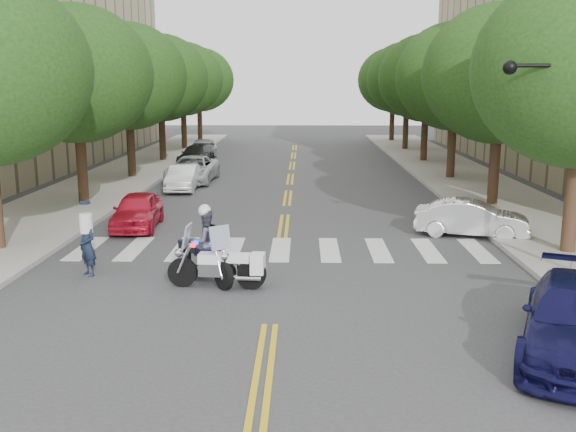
{
  "coord_description": "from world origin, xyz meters",
  "views": [
    {
      "loc": [
        0.7,
        -13.18,
        5.13
      ],
      "look_at": [
        0.26,
        5.47,
        1.3
      ],
      "focal_mm": 40.0,
      "sensor_mm": 36.0,
      "label": 1
    }
  ],
  "objects_px": {
    "motorcycle_police": "(205,247)",
    "convertible": "(471,218)",
    "officer_standing": "(88,246)",
    "motorcycle_parked": "(225,266)"
  },
  "relations": [
    {
      "from": "motorcycle_police",
      "to": "motorcycle_parked",
      "type": "relative_size",
      "value": 0.86
    },
    {
      "from": "convertible",
      "to": "officer_standing",
      "type": "bearing_deg",
      "value": 128.08
    },
    {
      "from": "motorcycle_parked",
      "to": "officer_standing",
      "type": "distance_m",
      "value": 4.02
    },
    {
      "from": "motorcycle_police",
      "to": "officer_standing",
      "type": "height_order",
      "value": "motorcycle_police"
    },
    {
      "from": "motorcycle_parked",
      "to": "convertible",
      "type": "height_order",
      "value": "motorcycle_parked"
    },
    {
      "from": "motorcycle_police",
      "to": "convertible",
      "type": "distance_m",
      "value": 9.92
    },
    {
      "from": "officer_standing",
      "to": "convertible",
      "type": "height_order",
      "value": "officer_standing"
    },
    {
      "from": "motorcycle_police",
      "to": "convertible",
      "type": "xyz_separation_m",
      "value": [
        8.4,
        5.27,
        -0.29
      ]
    },
    {
      "from": "motorcycle_police",
      "to": "officer_standing",
      "type": "bearing_deg",
      "value": -42.61
    },
    {
      "from": "officer_standing",
      "to": "convertible",
      "type": "bearing_deg",
      "value": 64.47
    }
  ]
}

